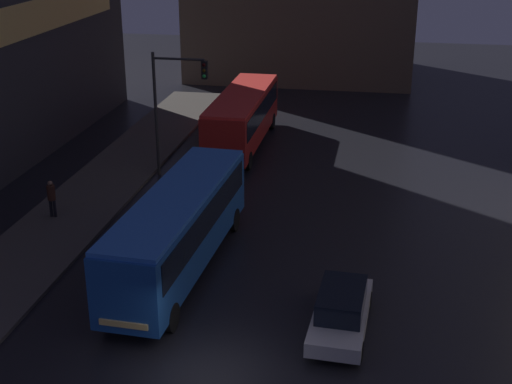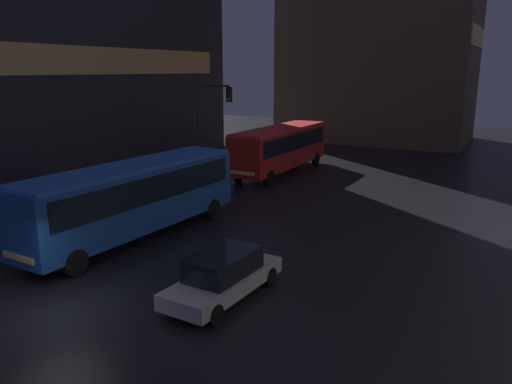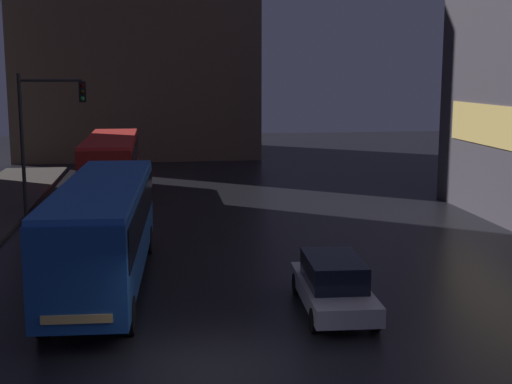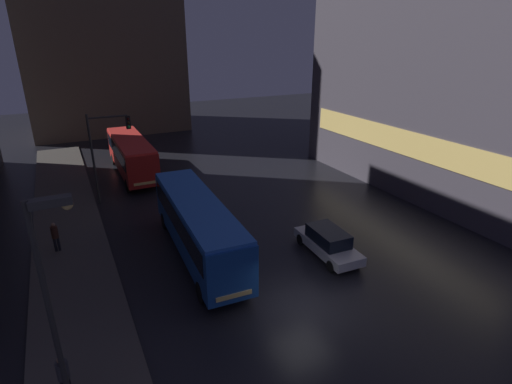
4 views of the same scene
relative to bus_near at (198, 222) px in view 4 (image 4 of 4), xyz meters
The scene contains 11 objects.
ground_plane 7.27m from the bus_near, 67.79° to the right, with size 120.00×120.00×0.00m, color black.
sidewalk_left 7.53m from the bus_near, 150.94° to the left, with size 4.00×48.00×0.15m.
building_right_block 21.93m from the bus_near, ahead, with size 10.07×23.40×14.79m.
building_far_backdrop 38.24m from the bus_near, 89.38° to the left, with size 18.07×12.00×26.74m.
bus_near is the anchor object (origin of this frame).
bus_far 15.71m from the bus_near, 92.48° to the left, with size 2.54×10.70×3.23m.
car_taxi 7.22m from the bus_near, 25.98° to the right, with size 1.96×4.65×1.52m.
pedestrian_near 10.01m from the bus_near, 134.65° to the right, with size 0.48×0.48×1.66m.
pedestrian_mid 7.98m from the bus_near, 152.15° to the left, with size 0.43×0.43×1.71m.
traffic_light_main 10.91m from the bus_near, 107.27° to the left, with size 2.86×0.35×6.48m.
street_lamp_sidewalk 10.30m from the bus_near, 132.82° to the right, with size 1.25×0.36×7.12m.
Camera 4 is at (-8.43, -12.28, 11.36)m, focal length 28.00 mm.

